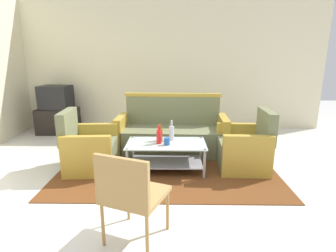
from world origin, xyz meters
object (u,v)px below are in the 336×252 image
armchair_right (245,149)px  wicker_chair (130,192)px  cup (167,141)px  television (56,97)px  armchair_left (89,150)px  bottle_clear (172,133)px  coffee_table (166,152)px  tv_stand (58,121)px  bottle_brown (160,134)px  bottle_red (159,136)px  couch (172,134)px

armchair_right → wicker_chair: armchair_right is taller
cup → television: size_ratio=0.16×
armchair_left → bottle_clear: bearing=90.5°
television → wicker_chair: bearing=125.8°
coffee_table → tv_stand: 3.03m
tv_stand → wicker_chair: (2.06, -3.50, 0.23)m
bottle_brown → bottle_clear: bearing=3.6°
armchair_left → bottle_red: 1.03m
tv_stand → wicker_chair: bearing=-59.5°
coffee_table → bottle_red: 0.26m
bottle_red → television: size_ratio=0.41×
bottle_brown → wicker_chair: (-0.18, -1.69, -0.01)m
bottle_brown → tv_stand: (-2.24, 1.81, -0.24)m
couch → television: bearing=-23.5°
television → wicker_chair: television is taller
armchair_right → bottle_brown: size_ratio=3.55×
bottle_red → bottle_clear: bearing=41.1°
coffee_table → cup: bearing=-82.2°
bottle_red → coffee_table: bearing=11.1°
couch → cup: (-0.07, -0.85, 0.14)m
tv_stand → wicker_chair: 4.07m
wicker_chair → television: bearing=142.0°
coffee_table → bottle_brown: bottle_brown is taller
coffee_table → bottle_brown: (-0.09, 0.12, 0.23)m
bottle_clear → tv_stand: bearing=143.1°
television → armchair_left: bearing=128.2°
bottle_brown → cup: (0.10, -0.20, -0.04)m
coffee_table → armchair_left: bearing=177.8°
armchair_left → cup: size_ratio=8.50×
coffee_table → tv_stand: (-2.33, 1.93, -0.01)m
coffee_table → bottle_clear: 0.29m
armchair_right → coffee_table: 1.13m
coffee_table → bottle_clear: size_ratio=3.72×
cup → tv_stand: tv_stand is taller
bottle_clear → wicker_chair: wicker_chair is taller
tv_stand → television: size_ratio=1.25×
armchair_left → coffee_table: bearing=84.0°
coffee_table → bottle_red: size_ratio=4.19×
couch → bottle_brown: couch is taller
bottle_brown → television: 2.89m
armchair_left → bottle_brown: 1.04m
coffee_table → tv_stand: bearing=140.2°
coffee_table → television: size_ratio=1.72×
bottle_brown → tv_stand: 2.89m
wicker_chair → tv_stand: bearing=142.1°
armchair_right → couch: bearing=59.6°
couch → armchair_left: bearing=34.0°
bottle_clear → cup: 0.23m
wicker_chair → armchair_right: bearing=71.7°
armchair_left → bottle_red: size_ratio=3.24×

